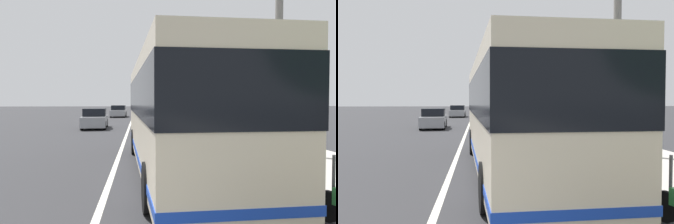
% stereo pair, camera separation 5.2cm
% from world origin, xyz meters
% --- Properties ---
extents(sidewalk_curb, '(110.00, 3.60, 0.14)m').
position_xyz_m(sidewalk_curb, '(10.00, -6.66, 0.07)').
color(sidewalk_curb, '#B2ADA3').
rests_on(sidewalk_curb, ground).
extents(lane_divider_line, '(110.00, 0.16, 0.01)m').
position_xyz_m(lane_divider_line, '(10.00, 0.00, 0.00)').
color(lane_divider_line, silver).
rests_on(lane_divider_line, ground).
extents(coach_bus, '(11.48, 3.09, 3.32)m').
position_xyz_m(coach_bus, '(8.38, -1.94, 1.91)').
color(coach_bus, beige).
rests_on(coach_bus, ground).
extents(car_behind_bus, '(4.39, 1.94, 1.47)m').
position_xyz_m(car_behind_bus, '(41.58, 1.82, 0.70)').
color(car_behind_bus, gray).
rests_on(car_behind_bus, ground).
extents(car_side_street, '(4.51, 2.02, 1.53)m').
position_xyz_m(car_side_street, '(24.53, 2.59, 0.71)').
color(car_side_street, gray).
rests_on(car_side_street, ground).
extents(utility_pole, '(0.29, 0.29, 8.41)m').
position_xyz_m(utility_pole, '(10.81, -6.11, 4.21)').
color(utility_pole, slate).
rests_on(utility_pole, ground).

